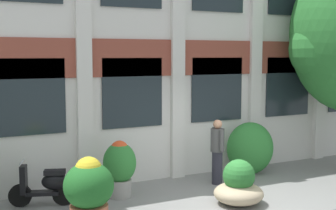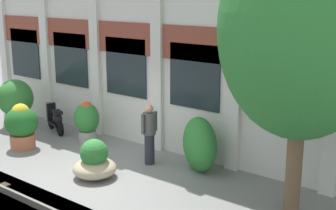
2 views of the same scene
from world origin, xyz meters
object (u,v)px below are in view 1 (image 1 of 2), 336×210
object	(u,v)px
potted_plant_fluted_column	(120,166)
resident_by_doorway	(217,150)
potted_plant_stone_basin	(89,189)
scooter_second_parked	(45,186)
topiary_hedge	(250,148)
potted_plant_wide_bowl	(239,187)

from	to	relation	value
potted_plant_fluted_column	resident_by_doorway	bearing A→B (deg)	-2.46
potted_plant_stone_basin	scooter_second_parked	xyz separation A→B (m)	(-0.46, 1.56, -0.27)
potted_plant_fluted_column	resident_by_doorway	distance (m)	2.53
scooter_second_parked	topiary_hedge	distance (m)	5.46
scooter_second_parked	resident_by_doorway	xyz separation A→B (m)	(4.14, -0.24, 0.42)
potted_plant_fluted_column	resident_by_doorway	size ratio (longest dim) A/B	0.80
potted_plant_wide_bowl	potted_plant_stone_basin	size ratio (longest dim) A/B	0.81
potted_plant_wide_bowl	topiary_hedge	xyz separation A→B (m)	(1.76, 1.93, 0.32)
potted_plant_wide_bowl	topiary_hedge	distance (m)	2.63
scooter_second_parked	topiary_hedge	size ratio (longest dim) A/B	0.95
potted_plant_wide_bowl	potted_plant_fluted_column	bearing A→B (deg)	141.73
potted_plant_stone_basin	potted_plant_fluted_column	size ratio (longest dim) A/B	1.03
potted_plant_wide_bowl	potted_plant_stone_basin	xyz separation A→B (m)	(-3.24, 0.20, 0.33)
resident_by_doorway	potted_plant_wide_bowl	bearing A→B (deg)	-98.86
topiary_hedge	potted_plant_fluted_column	bearing A→B (deg)	-175.55
potted_plant_fluted_column	resident_by_doorway	world-z (taller)	resident_by_doorway
potted_plant_wide_bowl	scooter_second_parked	size ratio (longest dim) A/B	0.80
potted_plant_wide_bowl	potted_plant_fluted_column	xyz separation A→B (m)	(-2.07, 1.63, 0.34)
potted_plant_fluted_column	scooter_second_parked	distance (m)	1.65
potted_plant_stone_basin	scooter_second_parked	world-z (taller)	potted_plant_stone_basin
scooter_second_parked	resident_by_doorway	distance (m)	4.17
resident_by_doorway	topiary_hedge	distance (m)	1.37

